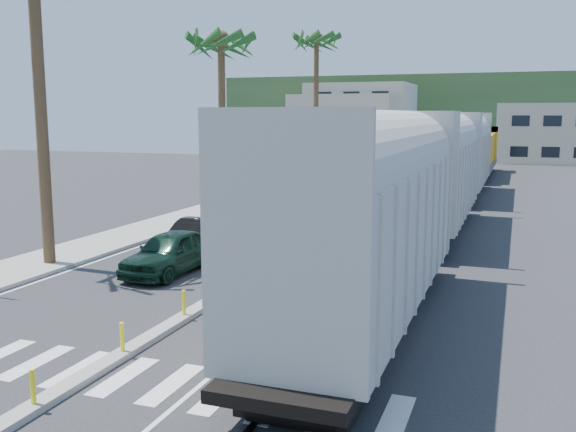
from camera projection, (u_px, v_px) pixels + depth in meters
The scene contains 15 objects.
ground at pixel (146, 343), 16.25m from camera, with size 140.00×140.00×0.00m, color #28282B.
sidewalk at pixel (240, 201), 42.31m from camera, with size 3.00×90.00×0.15m, color gray.
rails at pixel (455, 205), 40.59m from camera, with size 1.56×100.00×0.06m.
median at pixel (346, 219), 34.78m from camera, with size 0.45×60.00×0.85m.
crosswalk at pixel (97, 372), 14.39m from camera, with size 14.00×2.20×0.01m, color silver.
lane_markings at pixel (333, 207), 40.20m from camera, with size 9.42×90.00×0.01m.
freight_train at pixel (449, 165), 36.09m from camera, with size 3.00×60.94×5.85m.
palm_trees at pixel (229, 29), 38.35m from camera, with size 3.50×37.20×13.75m.
buildings at pixel (399, 125), 84.29m from camera, with size 38.00×27.00×10.00m.
hillside at pixel (467, 113), 108.23m from camera, with size 80.00×20.00×12.00m, color #385628.
car_lead at pixel (170, 252), 23.28m from camera, with size 2.04×4.65×1.56m, color black.
car_second at pixel (194, 235), 27.08m from camera, with size 1.48×4.14×1.36m, color black.
car_third at pixel (274, 212), 32.99m from camera, with size 2.44×5.32×1.51m, color black.
car_rear at pixel (294, 200), 38.25m from camera, with size 2.44×5.03×1.38m, color #A6A9AC.
cyclist at pixel (242, 303), 17.17m from camera, with size 1.60×2.27×2.33m.
Camera 1 is at (8.66, -13.40, 5.73)m, focal length 40.00 mm.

